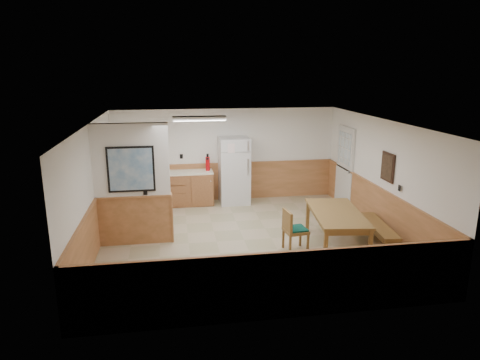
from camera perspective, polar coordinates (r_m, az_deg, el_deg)
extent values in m
plane|color=tan|center=(9.17, 0.54, -7.99)|extent=(6.00, 6.00, 0.00)
cube|color=silver|center=(8.52, 0.58, 7.73)|extent=(6.00, 6.00, 0.02)
cube|color=white|center=(11.65, -1.91, 3.36)|extent=(6.00, 0.02, 2.50)
cube|color=white|center=(9.71, 18.29, 0.33)|extent=(0.02, 6.00, 2.50)
cube|color=white|center=(8.79, -19.11, -1.19)|extent=(0.02, 6.00, 2.50)
cube|color=#CA8150|center=(11.80, -1.87, -0.23)|extent=(6.00, 0.04, 1.00)
cube|color=#CA8150|center=(9.90, 17.85, -3.89)|extent=(0.04, 6.00, 1.00)
cube|color=#CA8150|center=(9.01, -18.59, -5.78)|extent=(0.04, 6.00, 1.00)
cube|color=white|center=(8.76, -14.34, 2.49)|extent=(1.50, 0.15, 1.50)
cube|color=#CA8150|center=(9.10, -13.85, -5.23)|extent=(1.50, 0.17, 1.00)
cube|color=black|center=(8.70, -14.33, 1.39)|extent=(0.92, 0.03, 0.92)
cube|color=white|center=(8.69, -14.34, 1.37)|extent=(0.84, 0.01, 0.84)
cube|color=#956035|center=(11.45, -7.14, -1.17)|extent=(1.40, 0.60, 0.86)
cube|color=#956035|center=(11.51, -14.48, -1.45)|extent=(0.06, 0.60, 0.86)
cube|color=#956035|center=(11.45, -10.79, -1.31)|extent=(0.06, 0.60, 0.86)
cube|color=white|center=(11.33, -9.23, 0.94)|extent=(2.20, 0.60, 0.04)
cube|color=white|center=(11.61, -9.25, 1.62)|extent=(2.20, 0.02, 0.10)
cube|color=silver|center=(11.42, 13.78, 1.56)|extent=(0.05, 1.02, 2.15)
cube|color=silver|center=(11.41, 13.73, 1.55)|extent=(0.04, 0.90, 2.05)
cube|color=silver|center=(11.30, 13.77, 4.14)|extent=(0.02, 0.76, 0.80)
cube|color=silver|center=(11.51, -12.37, 4.41)|extent=(0.80, 0.03, 1.00)
cube|color=silver|center=(11.50, -12.37, 4.40)|extent=(0.70, 0.01, 0.90)
cube|color=black|center=(9.37, 19.10, 1.65)|extent=(0.03, 0.50, 0.60)
cube|color=black|center=(9.36, 18.99, 1.65)|extent=(0.01, 0.42, 0.52)
cube|color=silver|center=(9.72, -5.43, 8.22)|extent=(1.20, 0.30, 0.08)
cube|color=white|center=(9.73, -5.42, 7.95)|extent=(1.15, 0.25, 0.01)
cube|color=silver|center=(11.40, -0.79, 1.25)|extent=(0.80, 0.71, 1.78)
cube|color=silver|center=(10.95, 1.10, 4.59)|extent=(0.03, 0.02, 0.23)
cube|color=silver|center=(11.06, 1.08, 1.78)|extent=(0.03, 0.02, 0.42)
cube|color=olive|center=(8.79, 12.78, -4.33)|extent=(1.17, 1.98, 0.05)
cube|color=olive|center=(8.81, 12.76, -4.79)|extent=(1.05, 1.87, 0.10)
cube|color=olive|center=(8.03, 11.33, -8.96)|extent=(0.08, 0.08, 0.70)
cube|color=olive|center=(9.63, 9.01, -4.81)|extent=(0.08, 0.08, 0.70)
cube|color=olive|center=(8.25, 16.93, -8.67)|extent=(0.08, 0.08, 0.70)
cube|color=olive|center=(9.81, 13.72, -4.68)|extent=(0.08, 0.08, 0.70)
cube|color=olive|center=(9.19, 18.00, -5.82)|extent=(0.50, 1.56, 0.05)
cube|color=olive|center=(8.69, 20.02, -8.80)|extent=(0.32, 0.09, 0.40)
cube|color=olive|center=(9.87, 16.03, -5.64)|extent=(0.32, 0.09, 0.40)
cube|color=olive|center=(8.58, 7.44, -6.71)|extent=(0.48, 0.48, 0.06)
cube|color=#0F4F3C|center=(8.56, 7.45, -6.43)|extent=(0.43, 0.43, 0.03)
cube|color=olive|center=(8.43, 6.32, -5.40)|extent=(0.10, 0.43, 0.40)
cube|color=#0F4F3C|center=(8.37, 5.14, -5.52)|extent=(0.06, 0.37, 0.34)
cube|color=olive|center=(8.44, 6.71, -8.71)|extent=(0.04, 0.04, 0.39)
cube|color=olive|center=(8.76, 5.79, -7.80)|extent=(0.04, 0.04, 0.39)
cube|color=olive|center=(8.58, 9.04, -8.40)|extent=(0.04, 0.04, 0.39)
cube|color=olive|center=(8.89, 8.04, -7.51)|extent=(0.04, 0.04, 0.39)
cylinder|color=red|center=(11.37, -4.33, 2.18)|extent=(0.12, 0.12, 0.37)
cylinder|color=black|center=(11.32, -4.35, 3.29)|extent=(0.06, 0.06, 0.08)
cylinder|color=#1A9142|center=(11.35, -12.23, 1.53)|extent=(0.08, 0.08, 0.23)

